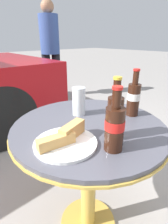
{
  "coord_description": "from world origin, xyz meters",
  "views": [
    {
      "loc": [
        -0.51,
        -0.54,
        1.07
      ],
      "look_at": [
        0.0,
        0.04,
        0.74
      ],
      "focal_mm": 28.0,
      "sensor_mm": 36.0,
      "label": 1
    }
  ],
  "objects_px": {
    "bistro_table": "(89,150)",
    "cola_bottle_right": "(115,115)",
    "cola_bottle_center": "(134,98)",
    "drinking_glass": "(79,102)",
    "lunch_plate_near": "(66,140)",
    "cola_bottle_left": "(115,126)",
    "pedestrian": "(50,46)"
  },
  "relations": [
    {
      "from": "bistro_table",
      "to": "cola_bottle_right",
      "type": "xyz_separation_m",
      "value": [
        -0.01,
        -0.15,
        0.25
      ]
    },
    {
      "from": "cola_bottle_center",
      "to": "drinking_glass",
      "type": "height_order",
      "value": "cola_bottle_center"
    },
    {
      "from": "cola_bottle_center",
      "to": "lunch_plate_near",
      "type": "height_order",
      "value": "cola_bottle_center"
    },
    {
      "from": "bistro_table",
      "to": "lunch_plate_near",
      "type": "distance_m",
      "value": 0.26
    },
    {
      "from": "drinking_glass",
      "to": "cola_bottle_right",
      "type": "bearing_deg",
      "value": -99.82
    },
    {
      "from": "cola_bottle_center",
      "to": "drinking_glass",
      "type": "distance_m",
      "value": 0.28
    },
    {
      "from": "cola_bottle_right",
      "to": "bistro_table",
      "type": "bearing_deg",
      "value": 87.01
    },
    {
      "from": "bistro_table",
      "to": "cola_bottle_left",
      "type": "height_order",
      "value": "cola_bottle_left"
    },
    {
      "from": "cola_bottle_left",
      "to": "drinking_glass",
      "type": "height_order",
      "value": "cola_bottle_left"
    },
    {
      "from": "lunch_plate_near",
      "to": "cola_bottle_center",
      "type": "bearing_deg",
      "value": -0.73
    },
    {
      "from": "lunch_plate_near",
      "to": "pedestrian",
      "type": "height_order",
      "value": "pedestrian"
    },
    {
      "from": "drinking_glass",
      "to": "pedestrian",
      "type": "relative_size",
      "value": 0.09
    },
    {
      "from": "lunch_plate_near",
      "to": "pedestrian",
      "type": "distance_m",
      "value": 2.87
    },
    {
      "from": "bistro_table",
      "to": "lunch_plate_near",
      "type": "xyz_separation_m",
      "value": [
        -0.18,
        -0.06,
        0.17
      ]
    },
    {
      "from": "cola_bottle_left",
      "to": "cola_bottle_right",
      "type": "bearing_deg",
      "value": 38.68
    },
    {
      "from": "cola_bottle_center",
      "to": "cola_bottle_right",
      "type": "bearing_deg",
      "value": -161.62
    },
    {
      "from": "bistro_table",
      "to": "cola_bottle_right",
      "type": "relative_size",
      "value": 2.93
    },
    {
      "from": "lunch_plate_near",
      "to": "pedestrian",
      "type": "bearing_deg",
      "value": 59.41
    },
    {
      "from": "cola_bottle_center",
      "to": "lunch_plate_near",
      "type": "relative_size",
      "value": 0.99
    },
    {
      "from": "bistro_table",
      "to": "drinking_glass",
      "type": "relative_size",
      "value": 5.02
    },
    {
      "from": "cola_bottle_center",
      "to": "lunch_plate_near",
      "type": "xyz_separation_m",
      "value": [
        -0.43,
        0.01,
        -0.08
      ]
    },
    {
      "from": "pedestrian",
      "to": "lunch_plate_near",
      "type": "bearing_deg",
      "value": -120.59
    },
    {
      "from": "cola_bottle_right",
      "to": "lunch_plate_near",
      "type": "bearing_deg",
      "value": 153.06
    },
    {
      "from": "cola_bottle_center",
      "to": "lunch_plate_near",
      "type": "bearing_deg",
      "value": 179.27
    },
    {
      "from": "pedestrian",
      "to": "cola_bottle_left",
      "type": "bearing_deg",
      "value": -117.31
    },
    {
      "from": "cola_bottle_right",
      "to": "cola_bottle_center",
      "type": "relative_size",
      "value": 1.04
    },
    {
      "from": "lunch_plate_near",
      "to": "pedestrian",
      "type": "xyz_separation_m",
      "value": [
        1.45,
        2.46,
        0.23
      ]
    },
    {
      "from": "bistro_table",
      "to": "cola_bottle_center",
      "type": "distance_m",
      "value": 0.35
    },
    {
      "from": "bistro_table",
      "to": "cola_bottle_right",
      "type": "bearing_deg",
      "value": -92.99
    },
    {
      "from": "bistro_table",
      "to": "pedestrian",
      "type": "distance_m",
      "value": 2.74
    },
    {
      "from": "cola_bottle_left",
      "to": "pedestrian",
      "type": "distance_m",
      "value": 2.93
    },
    {
      "from": "cola_bottle_center",
      "to": "bistro_table",
      "type": "bearing_deg",
      "value": 163.9
    }
  ]
}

